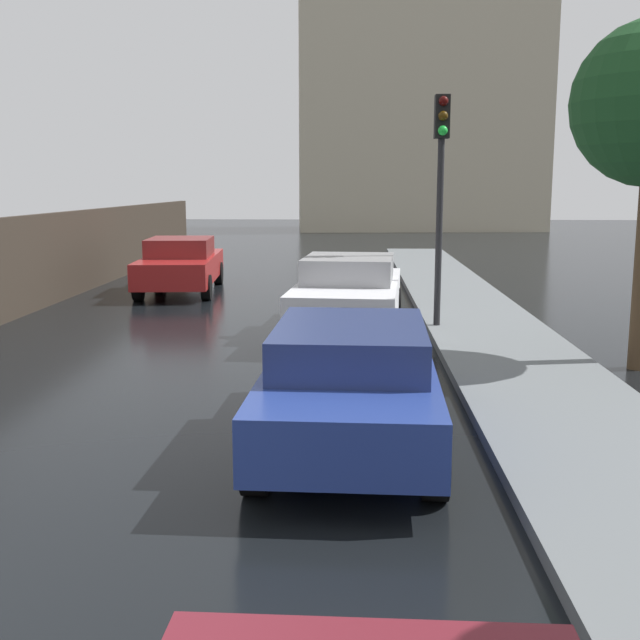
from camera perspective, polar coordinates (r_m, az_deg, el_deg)
car_blue_near_kerb at (r=8.03m, az=2.27°, el=-4.45°), size 1.89×4.23×1.30m
car_red_far_ahead at (r=19.99m, az=-10.21°, el=4.06°), size 2.09×4.67×1.37m
car_white_behind_camera at (r=14.03m, az=2.14°, el=1.94°), size 2.11×4.62×1.43m
traffic_light at (r=14.21m, az=8.88°, el=11.05°), size 0.26×0.39×4.11m
distant_tower at (r=49.45m, az=7.45°, el=21.96°), size 14.86×7.93×26.17m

